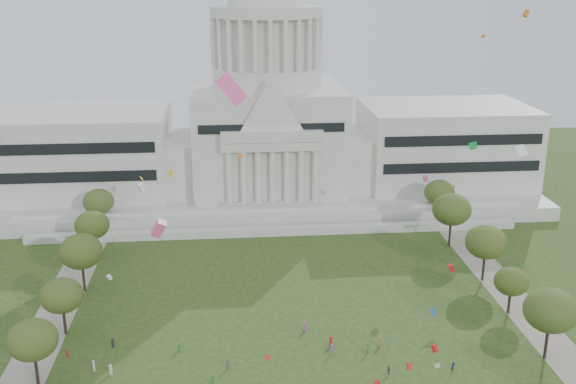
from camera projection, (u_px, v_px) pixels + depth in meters
capitol at (268, 127)px, 202.19m from camera, size 160.00×64.50×91.30m
path_left at (40, 345)px, 125.94m from camera, size 8.00×160.00×0.04m
path_right at (534, 323)px, 134.03m from camera, size 8.00×160.00×0.04m
row_tree_l_2 at (32, 340)px, 111.53m from camera, size 8.42×8.42×11.97m
row_tree_r_2 at (551, 310)px, 118.81m from camera, size 9.55×9.55×13.58m
row_tree_l_3 at (62, 296)px, 127.43m from camera, size 8.12×8.12×11.55m
row_tree_r_3 at (512, 282)px, 135.77m from camera, size 7.01×7.01×9.98m
row_tree_l_4 at (81, 252)px, 144.58m from camera, size 9.29×9.29×13.21m
row_tree_r_4 at (486, 242)px, 149.84m from camera, size 9.19×9.19×13.06m
row_tree_l_5 at (92, 225)px, 162.39m from camera, size 8.33×8.33×11.85m
row_tree_r_5 at (452, 209)px, 168.62m from camera, size 9.82×9.82×13.96m
row_tree_l_6 at (99, 202)px, 179.46m from camera, size 8.19×8.19×11.64m
row_tree_r_6 at (439, 192)px, 186.25m from camera, size 8.42×8.42×11.97m
person_2 at (453, 366)px, 117.94m from camera, size 0.89×0.78×1.57m
person_10 at (389, 370)px, 116.84m from camera, size 0.79×1.02×1.54m
distant_crowd at (231, 378)px, 114.41m from camera, size 65.82×35.68×1.94m
kite_swarm at (330, 226)px, 100.14m from camera, size 81.27×98.14×65.96m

